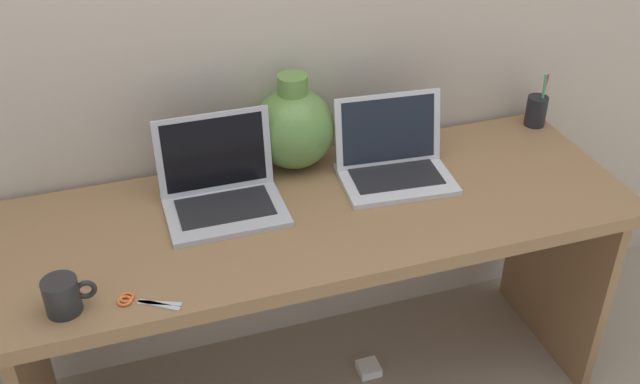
# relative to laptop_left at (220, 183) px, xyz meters

# --- Properties ---
(desk) EXTENTS (1.68, 0.60, 0.71)m
(desk) POSITION_rel_laptop_left_xyz_m (0.24, -0.11, -0.20)
(desk) COLOR olive
(desk) RESTS_ON ground
(laptop_left) EXTENTS (0.31, 0.24, 0.23)m
(laptop_left) POSITION_rel_laptop_left_xyz_m (0.00, 0.00, 0.00)
(laptop_left) COLOR #B2B2B7
(laptop_left) RESTS_ON desk
(laptop_right) EXTENTS (0.32, 0.25, 0.22)m
(laptop_right) POSITION_rel_laptop_left_xyz_m (0.49, -0.01, -0.00)
(laptop_right) COLOR silver
(laptop_right) RESTS_ON desk
(green_vase) EXTENTS (0.23, 0.23, 0.28)m
(green_vase) POSITION_rel_laptop_left_xyz_m (0.24, 0.13, 0.06)
(green_vase) COLOR #5B843D
(green_vase) RESTS_ON desk
(coffee_mug) EXTENTS (0.12, 0.08, 0.08)m
(coffee_mug) POSITION_rel_laptop_left_xyz_m (-0.41, -0.31, -0.02)
(coffee_mug) COLOR black
(coffee_mug) RESTS_ON desk
(pen_cup) EXTENTS (0.06, 0.06, 0.18)m
(pen_cup) POSITION_rel_laptop_left_xyz_m (1.03, 0.12, -0.01)
(pen_cup) COLOR black
(pen_cup) RESTS_ON desk
(scissors) EXTENTS (0.14, 0.10, 0.01)m
(scissors) POSITION_rel_laptop_left_xyz_m (-0.26, -0.33, -0.06)
(scissors) COLOR #B7B7BC
(scissors) RESTS_ON desk
(power_brick) EXTENTS (0.07, 0.07, 0.03)m
(power_brick) POSITION_rel_laptop_left_xyz_m (0.42, -0.07, -0.76)
(power_brick) COLOR white
(power_brick) RESTS_ON ground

